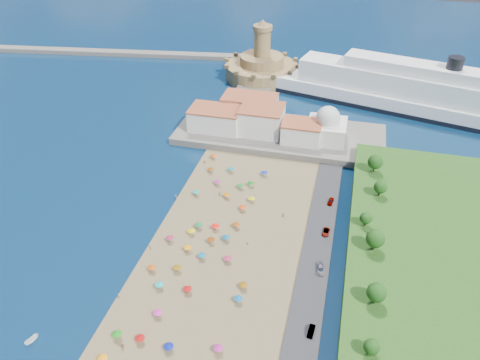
# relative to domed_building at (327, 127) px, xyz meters

# --- Properties ---
(ground) EXTENTS (700.00, 700.00, 0.00)m
(ground) POSITION_rel_domed_building_xyz_m (-30.00, -71.00, -8.97)
(ground) COLOR #071938
(ground) RESTS_ON ground
(terrace) EXTENTS (90.00, 36.00, 3.00)m
(terrace) POSITION_rel_domed_building_xyz_m (-20.00, 2.00, -7.47)
(terrace) COLOR #59544C
(terrace) RESTS_ON ground
(jetty) EXTENTS (18.00, 70.00, 2.40)m
(jetty) POSITION_rel_domed_building_xyz_m (-42.00, 37.00, -7.77)
(jetty) COLOR #59544C
(jetty) RESTS_ON ground
(breakwater) EXTENTS (199.03, 34.77, 2.60)m
(breakwater) POSITION_rel_domed_building_xyz_m (-140.00, 82.00, -7.67)
(breakwater) COLOR #59544C
(breakwater) RESTS_ON ground
(waterfront_buildings) EXTENTS (57.00, 29.00, 11.00)m
(waterfront_buildings) POSITION_rel_domed_building_xyz_m (-33.05, 2.64, -1.10)
(waterfront_buildings) COLOR silver
(waterfront_buildings) RESTS_ON terrace
(domed_building) EXTENTS (16.00, 16.00, 15.00)m
(domed_building) POSITION_rel_domed_building_xyz_m (0.00, 0.00, 0.00)
(domed_building) COLOR silver
(domed_building) RESTS_ON terrace
(fortress) EXTENTS (40.00, 40.00, 32.40)m
(fortress) POSITION_rel_domed_building_xyz_m (-42.00, 67.00, -2.29)
(fortress) COLOR #A48C52
(fortress) RESTS_ON ground
(cruise_ship) EXTENTS (134.84, 51.13, 29.25)m
(cruise_ship) POSITION_rel_domed_building_xyz_m (34.11, 44.87, -0.32)
(cruise_ship) COLOR black
(cruise_ship) RESTS_ON ground
(beach_parasols) EXTENTS (30.99, 118.15, 2.20)m
(beach_parasols) POSITION_rel_domed_building_xyz_m (-30.61, -83.51, -6.83)
(beach_parasols) COLOR gray
(beach_parasols) RESTS_ON beach
(beachgoers) EXTENTS (40.31, 102.84, 1.87)m
(beachgoers) POSITION_rel_domed_building_xyz_m (-34.90, -82.92, -7.85)
(beachgoers) COLOR tan
(beachgoers) RESTS_ON beach
(moored_boats) EXTENTS (4.64, 13.78, 1.68)m
(moored_boats) POSITION_rel_domed_building_xyz_m (-61.41, -123.64, -8.17)
(moored_boats) COLOR white
(moored_boats) RESTS_ON ground
(parked_cars) EXTENTS (2.58, 61.21, 1.43)m
(parked_cars) POSITION_rel_domed_building_xyz_m (6.00, -67.76, -7.59)
(parked_cars) COLOR gray
(parked_cars) RESTS_ON promenade
(hillside_trees) EXTENTS (12.31, 109.73, 7.43)m
(hillside_trees) POSITION_rel_domed_building_xyz_m (18.52, -80.65, 1.05)
(hillside_trees) COLOR #382314
(hillside_trees) RESTS_ON hillside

